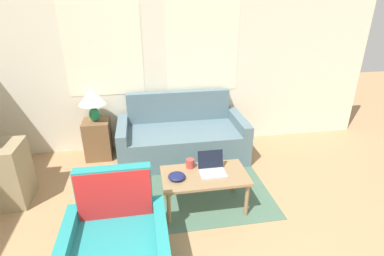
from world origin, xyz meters
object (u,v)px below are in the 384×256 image
Objects in this scene: armchair at (117,250)px; table_lamp at (92,98)px; laptop at (212,168)px; coffee_table at (205,178)px; cup_navy at (190,163)px; couch at (182,138)px; snack_bowl at (177,176)px.

table_lamp is at bearing 100.16° from armchair.
laptop is (1.02, 0.81, 0.23)m from armchair.
armchair is 1.22m from coffee_table.
laptop is at bearing -31.69° from cup_navy.
couch is 1.43m from table_lamp.
armchair is at bearing -140.20° from coffee_table.
couch reaches higher than coffee_table.
table_lamp is 1.71× the size of laptop.
cup_navy is at bearing 148.31° from laptop.
snack_bowl is (-0.18, -0.21, -0.02)m from cup_navy.
couch is at bearing 86.97° from cup_navy.
cup_navy is (-0.22, 0.14, 0.00)m from laptop.
snack_bowl is at bearing 50.38° from armchair.
couch reaches higher than snack_bowl.
coffee_table is at bearing 39.80° from armchair.
laptop reaches higher than cup_navy.
cup_navy is at bearing 49.15° from snack_bowl.
armchair is at bearing -79.84° from table_lamp.
cup_navy reaches higher than snack_bowl.
cup_navy is (-0.06, -1.11, 0.21)m from couch.
couch is at bearing 93.33° from coffee_table.
couch is 1.28m from laptop.
cup_navy is (0.80, 0.95, 0.23)m from armchair.
table_lamp is at bearing 124.22° from snack_bowl.
coffee_table is (1.33, -1.46, -0.55)m from table_lamp.
couch is 2.23m from armchair.
couch reaches higher than laptop.
snack_bowl is (-0.32, -0.03, 0.08)m from coffee_table.
snack_bowl is at bearing -130.85° from cup_navy.
coffee_table is (0.93, 0.77, 0.12)m from armchair.
laptop is at bearing -45.00° from table_lamp.
table_lamp is 1.81m from cup_navy.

